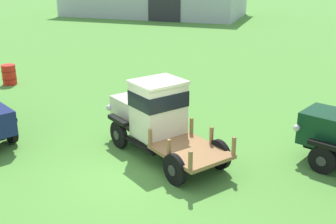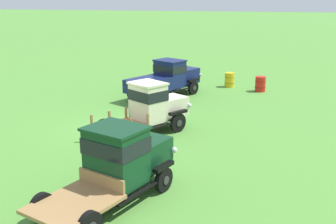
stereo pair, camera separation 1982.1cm
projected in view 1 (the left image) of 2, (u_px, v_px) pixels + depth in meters
The scene contains 3 objects.
ground_plane at pixel (141, 172), 11.47m from camera, with size 240.00×240.00×0.00m, color #518E38.
vintage_truck_second_in_line at pixel (155, 115), 12.38m from camera, with size 4.50×3.72×2.24m.
oil_drum_near_fence at pixel (9, 75), 19.49m from camera, with size 0.66×0.66×0.92m.
Camera 1 is at (4.08, -9.42, 5.42)m, focal length 45.00 mm.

